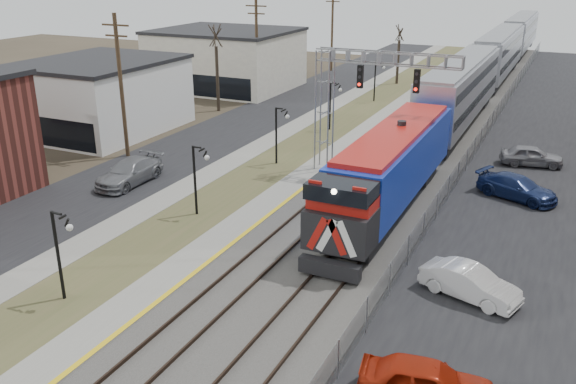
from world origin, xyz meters
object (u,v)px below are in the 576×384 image
Objects in this scene: car_lot_a at (427,383)px; train at (488,66)px; car_lot_b at (470,284)px; signal_gantry at (350,91)px.

train is at bearing -2.68° from car_lot_a.
car_lot_b is at bearing -9.98° from car_lot_a.
signal_gantry is (-4.28, -30.47, 2.67)m from train.
signal_gantry is at bearing 55.77° from car_lot_b.
car_lot_a is at bearing -163.52° from car_lot_b.
train is at bearing 24.98° from car_lot_b.
car_lot_b is (10.05, -12.67, -4.90)m from signal_gantry.
signal_gantry reaches higher than car_lot_a.
car_lot_b is at bearing -82.39° from train.
signal_gantry reaches higher than train.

